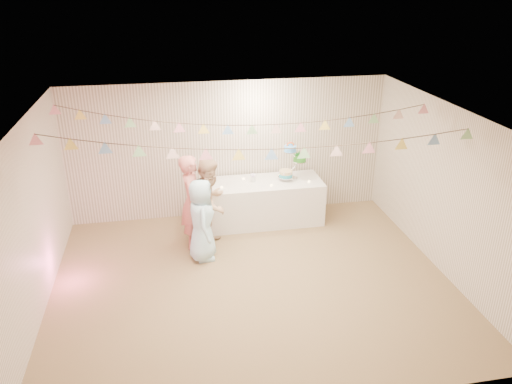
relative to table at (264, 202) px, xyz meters
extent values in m
plane|color=brown|center=(-0.57, -2.00, -0.41)|extent=(6.00, 6.00, 0.00)
plane|color=white|center=(-0.57, -2.00, 2.19)|extent=(6.00, 6.00, 0.00)
plane|color=silver|center=(-0.57, 0.50, 0.89)|extent=(6.00, 6.00, 0.00)
plane|color=silver|center=(-0.57, -4.50, 0.89)|extent=(6.00, 6.00, 0.00)
plane|color=silver|center=(-3.57, -2.00, 0.89)|extent=(5.00, 5.00, 0.00)
plane|color=silver|center=(2.43, -2.00, 0.89)|extent=(5.00, 5.00, 0.00)
cube|color=white|center=(0.00, 0.00, 0.00)|extent=(2.17, 0.87, 0.81)
cylinder|color=white|center=(-0.53, -0.05, 0.35)|extent=(0.30, 0.30, 0.02)
imported|color=#CE716B|center=(-1.36, -0.67, 0.42)|extent=(0.49, 0.66, 1.65)
imported|color=tan|center=(-1.06, -0.71, 0.39)|extent=(0.92, 0.98, 1.59)
imported|color=#B4E6FF|center=(-1.25, -1.13, 0.29)|extent=(0.46, 0.69, 1.39)
cylinder|color=#FFD88C|center=(-0.80, -0.15, 0.42)|extent=(0.04, 0.04, 0.03)
cylinder|color=#FFD88C|center=(-0.35, 0.18, 0.42)|extent=(0.04, 0.04, 0.03)
cylinder|color=#FFD88C|center=(0.10, -0.22, 0.42)|extent=(0.04, 0.04, 0.03)
cylinder|color=#FFD88C|center=(0.35, 0.22, 0.42)|extent=(0.04, 0.04, 0.03)
cylinder|color=#FFD88C|center=(0.82, -0.18, 0.42)|extent=(0.04, 0.04, 0.03)
camera|label=1|loc=(-1.71, -8.36, 3.94)|focal=35.00mm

